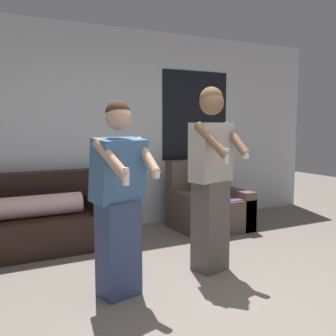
{
  "coord_description": "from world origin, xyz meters",
  "views": [
    {
      "loc": [
        -1.81,
        -2.3,
        1.43
      ],
      "look_at": [
        -0.22,
        0.75,
        1.04
      ],
      "focal_mm": 42.0,
      "sensor_mm": 36.0,
      "label": 1
    }
  ],
  "objects_px": {
    "armchair": "(208,206)",
    "couch": "(35,223)",
    "person_left": "(119,199)",
    "person_right": "(211,177)"
  },
  "relations": [
    {
      "from": "armchair",
      "to": "couch",
      "type": "bearing_deg",
      "value": 175.64
    },
    {
      "from": "armchair",
      "to": "person_left",
      "type": "xyz_separation_m",
      "value": [
        -1.83,
        -1.46,
        0.51
      ]
    },
    {
      "from": "couch",
      "to": "person_left",
      "type": "distance_m",
      "value": 1.76
    },
    {
      "from": "armchair",
      "to": "person_right",
      "type": "relative_size",
      "value": 0.52
    },
    {
      "from": "person_left",
      "to": "couch",
      "type": "bearing_deg",
      "value": 104.27
    },
    {
      "from": "person_right",
      "to": "armchair",
      "type": "bearing_deg",
      "value": 57.62
    },
    {
      "from": "couch",
      "to": "person_right",
      "type": "distance_m",
      "value": 2.14
    },
    {
      "from": "armchair",
      "to": "person_left",
      "type": "height_order",
      "value": "person_left"
    },
    {
      "from": "armchair",
      "to": "person_right",
      "type": "xyz_separation_m",
      "value": [
        -0.84,
        -1.32,
        0.61
      ]
    },
    {
      "from": "couch",
      "to": "armchair",
      "type": "distance_m",
      "value": 2.25
    }
  ]
}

